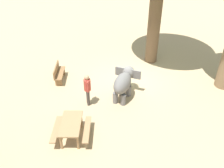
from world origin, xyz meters
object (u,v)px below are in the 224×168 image
(wooden_bench, at_px, (59,73))
(picnic_table_near, at_px, (71,126))
(person_handler, at_px, (87,88))
(elephant, at_px, (124,82))

(wooden_bench, relative_size, picnic_table_near, 0.62)
(person_handler, height_order, wooden_bench, person_handler)
(person_handler, relative_size, picnic_table_near, 0.77)
(person_handler, relative_size, wooden_bench, 1.25)
(elephant, bearing_deg, picnic_table_near, 163.22)
(person_handler, bearing_deg, elephant, 5.29)
(wooden_bench, bearing_deg, elephant, 65.77)
(elephant, height_order, picnic_table_near, elephant)
(elephant, distance_m, picnic_table_near, 3.53)
(elephant, distance_m, person_handler, 1.81)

